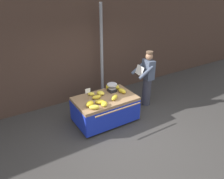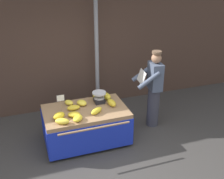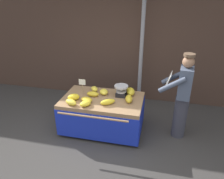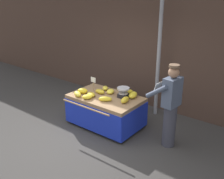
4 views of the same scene
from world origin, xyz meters
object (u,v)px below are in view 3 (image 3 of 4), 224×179
Objects in this scene: banana_bunch_3 at (94,89)px; price_sign at (82,83)px; street_pole at (142,47)px; banana_bunch_4 at (71,102)px; banana_bunch_0 at (129,99)px; banana_bunch_7 at (104,92)px; banana_cart at (102,107)px; banana_bunch_2 at (85,104)px; banana_bunch_6 at (108,102)px; banana_bunch_9 at (74,97)px; banana_bunch_10 at (93,94)px; weighing_scale at (121,91)px; vendor_person at (182,97)px; banana_bunch_5 at (87,100)px; banana_bunch_1 at (131,91)px; banana_bunch_8 at (123,89)px.

price_sign is at bearing -130.96° from banana_bunch_3.
street_pole is 11.62× the size of banana_bunch_4.
banana_bunch_7 is (-0.56, 0.21, -0.01)m from banana_bunch_0.
banana_cart is 7.36× the size of banana_bunch_2.
street_pole reaches higher than banana_bunch_6.
banana_bunch_9 reaches higher than banana_bunch_4.
banana_bunch_9 is (-0.09, -0.28, -0.18)m from price_sign.
banana_bunch_9 reaches higher than banana_bunch_0.
banana_cart is (-0.61, -1.25, -0.97)m from street_pole.
banana_bunch_4 is at bearing -123.92° from banana_bunch_10.
weighing_scale is 1.19m from vendor_person.
banana_bunch_9 is at bearing 97.37° from banana_bunch_4.
banana_bunch_5 reaches higher than banana_cart.
banana_bunch_2 is at bearing 2.63° from banana_bunch_4.
banana_bunch_6 is at bearing -166.12° from vendor_person.
banana_bunch_7 reaches higher than banana_bunch_3.
banana_cart is at bearing -116.23° from street_pole.
price_sign reaches higher than banana_bunch_5.
banana_bunch_1 reaches higher than banana_bunch_10.
banana_bunch_8 is (-0.01, 0.20, -0.05)m from weighing_scale.
banana_bunch_10 is (0.23, -0.03, -0.20)m from price_sign.
vendor_person is (1.80, 0.32, 0.11)m from banana_bunch_5.
banana_bunch_1 is (0.18, 0.12, -0.05)m from weighing_scale.
banana_cart is 0.47m from banana_bunch_3.
banana_bunch_4 is 1.00× the size of banana_bunch_8.
street_pole is at bearing 58.70° from banana_bunch_7.
banana_bunch_8 is (0.57, 0.76, 0.01)m from banana_bunch_2.
banana_bunch_1 is at bearing 34.70° from weighing_scale.
banana_bunch_1 is at bearing 19.38° from banana_bunch_10.
banana_bunch_1 is 1.49× the size of banana_bunch_3.
banana_bunch_3 is at bearing 158.61° from banana_bunch_0.
street_pole is at bearing 47.38° from price_sign.
weighing_scale is at bearing 33.82° from banana_bunch_4.
vendor_person reaches higher than banana_bunch_6.
banana_bunch_6 reaches higher than banana_bunch_10.
banana_bunch_7 is at bearing 35.32° from banana_bunch_10.
banana_bunch_2 is 0.60m from banana_bunch_7.
banana_cart is 1.58m from vendor_person.
price_sign is at bearing -179.06° from vendor_person.
banana_bunch_8 is at bearing -107.88° from street_pole.
street_pole is at bearing 86.62° from banana_bunch_0.
banana_bunch_0 is 0.82m from banana_bunch_5.
banana_bunch_10 is (-0.56, -0.33, -0.01)m from banana_bunch_8.
banana_bunch_1 reaches higher than banana_bunch_3.
banana_bunch_1 is at bearing 1.08° from banana_bunch_3.
banana_bunch_1 is (0.97, 0.23, -0.18)m from price_sign.
banana_bunch_8 is at bearing 116.52° from banana_bunch_0.
street_pole is 1.58m from vendor_person.
weighing_scale reaches higher than banana_bunch_7.
banana_cart is at bearing 128.13° from banana_bunch_6.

